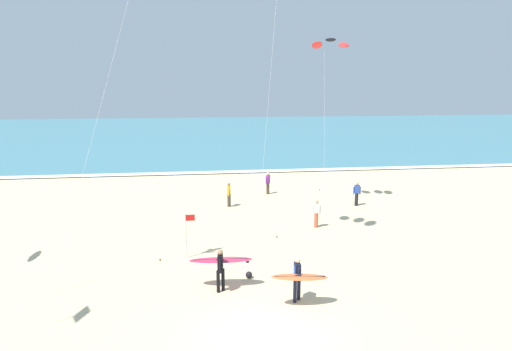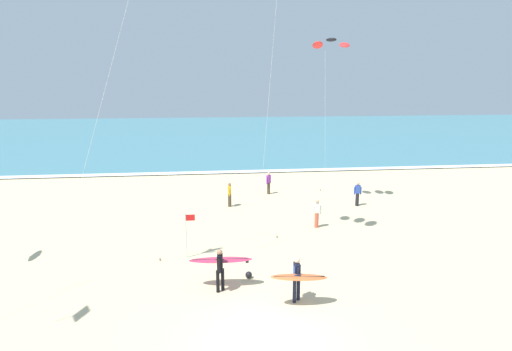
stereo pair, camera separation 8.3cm
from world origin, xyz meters
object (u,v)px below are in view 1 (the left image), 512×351
(kite_arc_charcoal_far, at_px, (330,44))
(bystander_white_top, at_px, (316,213))
(bystander_purple_top, at_px, (268,183))
(bystander_blue_top, at_px, (357,194))
(lifeguard_flag, at_px, (187,231))
(surfer_trailing, at_px, (221,263))
(surfer_lead, at_px, (298,277))
(beach_ball, at_px, (249,275))
(bystander_yellow_top, at_px, (229,194))

(kite_arc_charcoal_far, bearing_deg, bystander_white_top, -111.79)
(bystander_white_top, relative_size, bystander_purple_top, 1.00)
(bystander_blue_top, distance_m, lifeguard_flag, 12.63)
(surfer_trailing, xyz_separation_m, bystander_white_top, (5.48, 6.36, -0.24))
(surfer_lead, relative_size, kite_arc_charcoal_far, 0.20)
(bystander_blue_top, xyz_separation_m, lifeguard_flag, (-10.54, -6.94, 0.45))
(kite_arc_charcoal_far, xyz_separation_m, beach_ball, (-6.02, -9.88, -9.97))
(bystander_purple_top, bearing_deg, surfer_trailing, -105.84)
(surfer_lead, height_order, beach_ball, surfer_lead)
(bystander_purple_top, height_order, lifeguard_flag, lifeguard_flag)
(surfer_trailing, relative_size, beach_ball, 8.92)
(bystander_white_top, bearing_deg, bystander_purple_top, 102.54)
(kite_arc_charcoal_far, distance_m, bystander_purple_top, 10.31)
(bystander_white_top, xyz_separation_m, bystander_purple_top, (-1.61, 7.25, 0.00))
(bystander_white_top, distance_m, bystander_purple_top, 7.43)
(surfer_trailing, relative_size, bystander_purple_top, 1.57)
(bystander_blue_top, bearing_deg, bystander_purple_top, 146.09)
(surfer_trailing, xyz_separation_m, bystander_blue_top, (9.15, 10.06, -0.24))
(bystander_yellow_top, height_order, beach_ball, bystander_yellow_top)
(lifeguard_flag, bearing_deg, surfer_lead, -47.82)
(kite_arc_charcoal_far, xyz_separation_m, bystander_purple_top, (-3.32, 2.98, -9.30))
(bystander_yellow_top, bearing_deg, beach_ball, -88.62)
(bystander_yellow_top, distance_m, beach_ball, 10.10)
(kite_arc_charcoal_far, bearing_deg, bystander_purple_top, 138.07)
(lifeguard_flag, bearing_deg, bystander_white_top, 25.30)
(surfer_trailing, distance_m, bystander_blue_top, 13.60)
(kite_arc_charcoal_far, height_order, bystander_white_top, kite_arc_charcoal_far)
(bystander_white_top, distance_m, lifeguard_flag, 7.61)
(bystander_white_top, bearing_deg, bystander_blue_top, 45.22)
(bystander_yellow_top, relative_size, bystander_white_top, 1.00)
(bystander_white_top, bearing_deg, kite_arc_charcoal_far, 68.21)
(surfer_lead, bearing_deg, bystander_blue_top, 60.75)
(surfer_lead, bearing_deg, beach_ball, 125.56)
(bystander_purple_top, bearing_deg, kite_arc_charcoal_far, -41.93)
(surfer_lead, height_order, surfer_trailing, same)
(kite_arc_charcoal_far, distance_m, beach_ball, 15.27)
(surfer_trailing, distance_m, bystander_white_top, 8.40)
(surfer_lead, bearing_deg, bystander_white_top, 70.48)
(surfer_trailing, xyz_separation_m, bystander_yellow_top, (0.92, 10.84, -0.24))
(bystander_blue_top, bearing_deg, beach_ball, -130.62)
(surfer_lead, distance_m, bystander_white_top, 8.26)
(bystander_yellow_top, bearing_deg, bystander_purple_top, 43.39)
(surfer_lead, distance_m, surfer_trailing, 3.06)
(bystander_purple_top, bearing_deg, bystander_blue_top, -33.91)
(bystander_yellow_top, height_order, bystander_white_top, same)
(bystander_blue_top, height_order, lifeguard_flag, lifeguard_flag)
(surfer_lead, bearing_deg, lifeguard_flag, 132.18)
(bystander_yellow_top, xyz_separation_m, bystander_blue_top, (8.22, -0.77, 0.00))
(surfer_trailing, distance_m, kite_arc_charcoal_far, 15.71)
(kite_arc_charcoal_far, height_order, beach_ball, kite_arc_charcoal_far)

